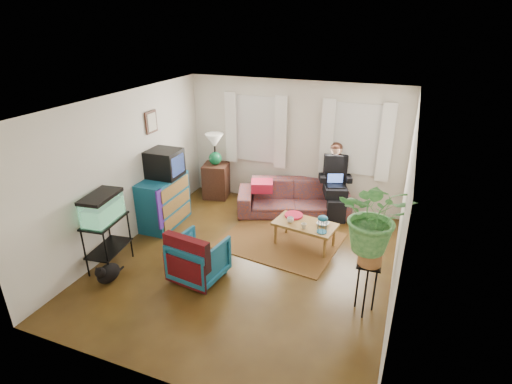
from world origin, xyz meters
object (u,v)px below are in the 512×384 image
at_px(armchair, 199,256).
at_px(plant_stand, 366,288).
at_px(dresser, 164,201).
at_px(coffee_table, 305,234).
at_px(sofa, 294,193).
at_px(aquarium_stand, 108,244).
at_px(side_table, 216,181).

relative_size(armchair, plant_stand, 0.96).
height_order(dresser, coffee_table, dresser).
distance_m(sofa, aquarium_stand, 3.66).
bearing_deg(coffee_table, side_table, 159.87).
bearing_deg(sofa, plant_stand, -75.46).
distance_m(dresser, armchair, 1.96).
distance_m(side_table, armchair, 3.05).
height_order(aquarium_stand, coffee_table, aquarium_stand).
xyz_separation_m(dresser, coffee_table, (2.72, 0.20, -0.26)).
height_order(aquarium_stand, plant_stand, aquarium_stand).
height_order(armchair, plant_stand, plant_stand).
height_order(sofa, plant_stand, sofa).
xyz_separation_m(sofa, dresser, (-2.17, -1.39, 0.04)).
bearing_deg(dresser, armchair, -42.83).
bearing_deg(dresser, sofa, 31.40).
bearing_deg(dresser, aquarium_stand, -91.61).
height_order(armchair, coffee_table, armchair).
xyz_separation_m(dresser, plant_stand, (3.92, -1.19, -0.09)).
xyz_separation_m(aquarium_stand, plant_stand, (3.93, 0.37, -0.03)).
bearing_deg(armchair, dresser, -34.11).
distance_m(aquarium_stand, coffee_table, 3.26).
height_order(side_table, armchair, side_table).
bearing_deg(side_table, coffee_table, -29.16).
xyz_separation_m(side_table, dresser, (-0.34, -1.53, 0.10)).
distance_m(sofa, dresser, 2.57).
height_order(sofa, armchair, sofa).
relative_size(side_table, dresser, 0.71).
bearing_deg(coffee_table, dresser, -166.69).
distance_m(sofa, side_table, 1.83).
bearing_deg(aquarium_stand, side_table, 76.15).
bearing_deg(dresser, side_table, 76.24).
bearing_deg(plant_stand, sofa, 124.35).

